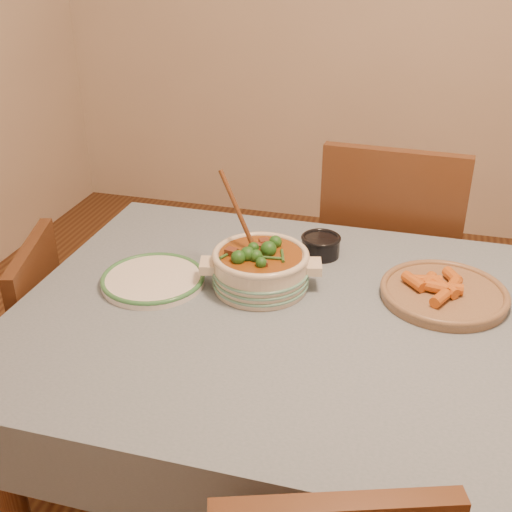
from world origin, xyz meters
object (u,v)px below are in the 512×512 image
Objects in this scene: chair_left at (15,350)px; chair_far at (389,255)px; dining_table at (351,353)px; stew_casserole at (261,266)px; fried_plate at (444,291)px; white_plate at (153,279)px; condiment_bowl at (321,245)px.

chair_far is at bearing 108.31° from chair_left.
stew_casserole is at bearing 158.68° from dining_table.
stew_casserole reaches higher than fried_plate.
stew_casserole is at bearing -171.79° from fried_plate.
chair_left is at bearing 178.69° from dining_table.
white_plate is at bearing -170.39° from fried_plate.
condiment_bowl is (0.12, 0.22, -0.03)m from stew_casserole.
dining_table is 0.32m from stew_casserole.
dining_table is 0.38m from condiment_bowl.
chair_far reaches higher than fried_plate.
chair_far is (0.58, 0.71, -0.21)m from white_plate.
chair_left is at bearing -177.58° from white_plate.
dining_table is at bearing 89.53° from chair_far.
stew_casserole is 0.84m from chair_left.
chair_left is (-1.05, -0.73, -0.10)m from chair_far.
condiment_bowl is 0.98m from chair_left.
dining_table is 0.77m from chair_far.
chair_far is at bearing 50.90° from white_plate.
chair_far is (0.04, 0.76, -0.10)m from dining_table.
condiment_bowl is at bearing 69.86° from chair_far.
fried_plate is at bearing 80.25° from chair_left.
fried_plate is (0.47, 0.07, -0.04)m from stew_casserole.
condiment_bowl is at bearing 34.95° from white_plate.
stew_casserole is at bearing 67.75° from chair_far.
chair_left reaches higher than fried_plate.
dining_table is 0.29m from fried_plate.
dining_table is at bearing -21.32° from stew_casserole.
condiment_bowl is 0.38m from fried_plate.
chair_left is (-0.75, -0.08, -0.36)m from stew_casserole.
stew_casserole is 0.33× the size of chair_far.
stew_casserole is at bearing -118.49° from condiment_bowl.
fried_plate is at bearing 9.61° from white_plate.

